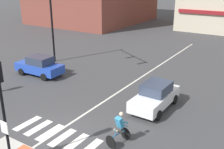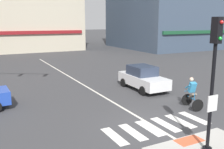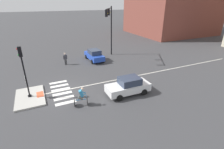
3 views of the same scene
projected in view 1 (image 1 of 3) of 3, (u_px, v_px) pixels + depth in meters
name	position (u px, v px, depth m)	size (l,w,h in m)	color
ground_plane	(56.00, 135.00, 14.08)	(300.00, 300.00, 0.00)	#3D3D3F
signal_pole	(2.00, 105.00, 10.87)	(0.44, 0.38, 4.59)	black
crosswalk_stripe_a	(28.00, 123.00, 15.20)	(0.44, 1.80, 0.01)	silver
crosswalk_stripe_b	(38.00, 128.00, 14.75)	(0.44, 1.80, 0.01)	silver
crosswalk_stripe_c	(50.00, 132.00, 14.30)	(0.44, 1.80, 0.01)	silver
crosswalk_stripe_d	(62.00, 137.00, 13.86)	(0.44, 1.80, 0.01)	silver
crosswalk_stripe_e	(76.00, 143.00, 13.41)	(0.44, 1.80, 0.01)	silver
crosswalk_stripe_f	(90.00, 148.00, 12.96)	(0.44, 1.80, 0.01)	silver
lane_centre_line	(140.00, 78.00, 22.07)	(0.14, 28.00, 0.01)	silver
traffic_light_mast	(56.00, 10.00, 23.25)	(4.92, 3.01, 7.42)	black
car_white_eastbound_mid	(155.00, 96.00, 16.75)	(1.90, 4.13, 1.64)	white
car_blue_cross_left	(40.00, 66.00, 22.42)	(4.17, 1.97, 1.64)	#2347B7
cyclist	(119.00, 128.00, 13.10)	(0.89, 1.21, 1.68)	black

